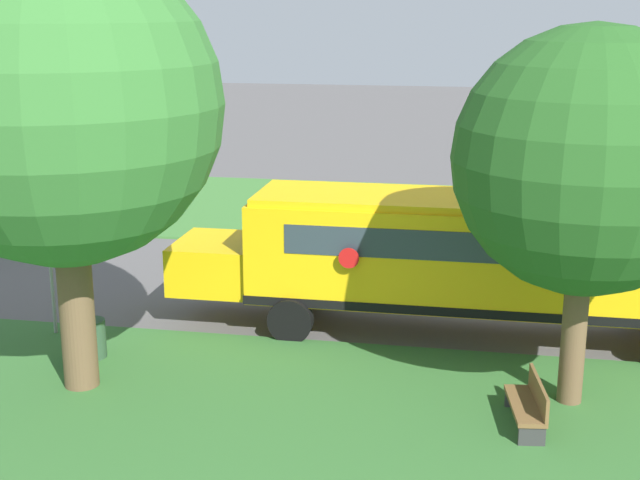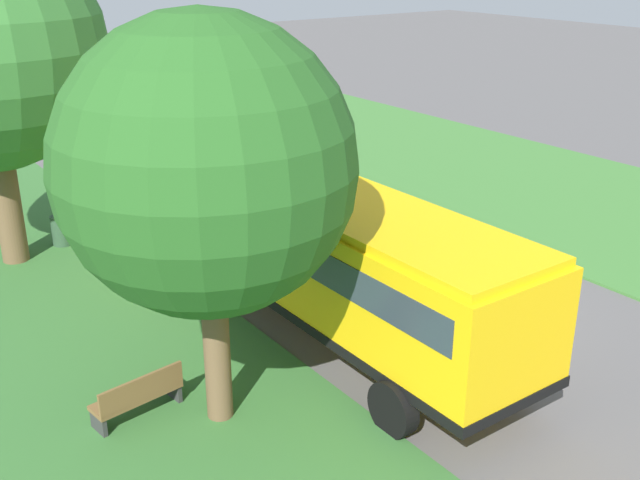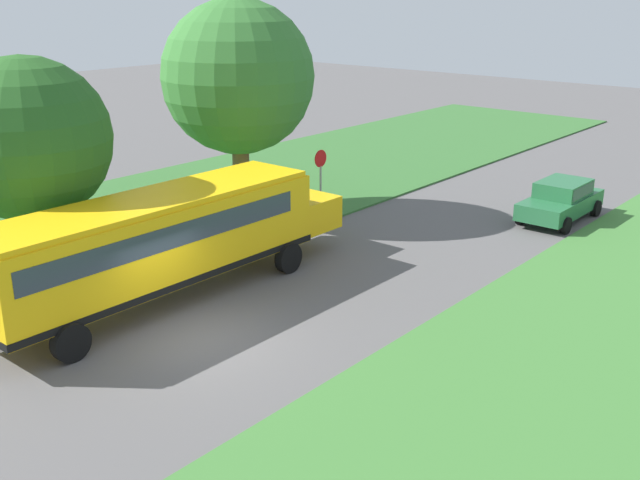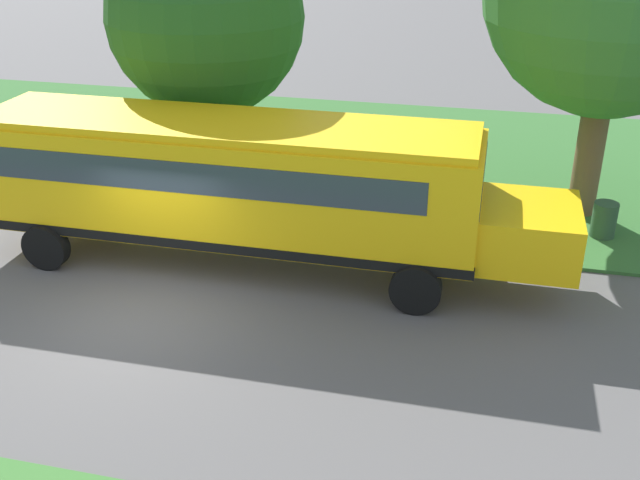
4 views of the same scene
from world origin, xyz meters
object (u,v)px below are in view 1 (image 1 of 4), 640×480
Objects in this scene: stop_sign at (50,262)px; park_bench at (529,404)px; school_bus at (474,252)px; oak_tree_beside_bus at (591,159)px; oak_tree_roadside_mid at (61,102)px; trash_bin at (93,340)px.

park_bench is at bearing -104.88° from stop_sign.
oak_tree_beside_bus is at bearing -150.08° from school_bus.
oak_tree_roadside_mid is 5.01m from stop_sign.
school_bus is 8.45m from trash_bin.
stop_sign is at bearing 35.15° from oak_tree_roadside_mid.
oak_tree_roadside_mid is 5.09× the size of park_bench.
oak_tree_roadside_mid reaches higher than trash_bin.
trash_bin is at bearing 16.14° from oak_tree_roadside_mid.
oak_tree_beside_bus reaches higher than park_bench.
oak_tree_beside_bus is 11.60m from stop_sign.
oak_tree_roadside_mid is at bearing -144.85° from stop_sign.
oak_tree_beside_bus is 10.56m from trash_bin.
park_bench is (-1.20, 0.86, -4.15)m from oak_tree_beside_bus.
oak_tree_roadside_mid is 5.33m from trash_bin.
school_bus is 9.33m from oak_tree_roadside_mid.
oak_tree_roadside_mid is at bearing 121.50° from school_bus.
park_bench is (-2.73, -10.27, -1.26)m from stop_sign.
stop_sign is 2.27m from trash_bin.
oak_tree_roadside_mid is at bearing 89.44° from park_bench.
oak_tree_beside_bus reaches higher than trash_bin.
stop_sign reaches higher than trash_bin.
school_bus is 1.78× the size of oak_tree_beside_bus.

